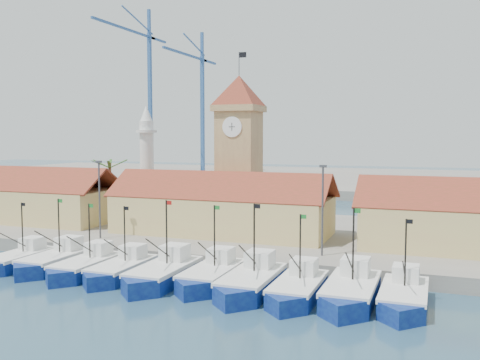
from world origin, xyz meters
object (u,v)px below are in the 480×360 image
at_px(boat_0, 17,261).
at_px(clock_tower, 239,147).
at_px(minaret, 147,161).
at_px(boat_5, 211,277).

bearing_deg(boat_0, clock_tower, 57.08).
xyz_separation_m(boat_0, minaret, (0.28, 25.61, 9.01)).
xyz_separation_m(clock_tower, minaret, (-15.00, 2.00, -2.23)).
height_order(boat_0, clock_tower, clock_tower).
relative_size(boat_0, boat_5, 0.92).
bearing_deg(minaret, clock_tower, -7.61).
relative_size(boat_0, minaret, 0.56).
xyz_separation_m(boat_5, clock_tower, (-5.78, 22.83, 11.18)).
distance_m(clock_tower, minaret, 15.30).
height_order(boat_0, boat_5, boat_5).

